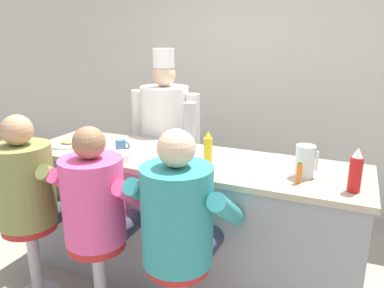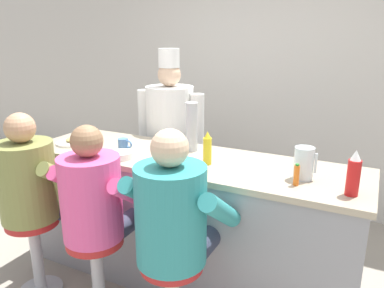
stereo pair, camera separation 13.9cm
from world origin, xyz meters
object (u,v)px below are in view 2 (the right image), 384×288
object	(u,v)px
mustard_bottle_yellow	(207,149)
breakfast_plate	(72,142)
ketchup_bottle_red	(354,174)
hot_sauce_bottle_orange	(296,175)
cook_in_whites_near	(170,135)
cereal_bowl	(122,155)
diner_seated_pink	(95,204)
coffee_mug_blue	(124,144)
water_pitcher_clear	(304,163)
coffee_mug_white	(168,150)
diner_seated_olive	(32,187)
cup_stack_steel	(192,127)
diner_seated_teal	(174,220)

from	to	relation	value
mustard_bottle_yellow	breakfast_plate	distance (m)	1.20
ketchup_bottle_red	hot_sauce_bottle_orange	distance (m)	0.31
cook_in_whites_near	hot_sauce_bottle_orange	bearing A→B (deg)	-31.15
cereal_bowl	diner_seated_pink	bearing A→B (deg)	-77.93
hot_sauce_bottle_orange	coffee_mug_blue	xyz separation A→B (m)	(-1.35, 0.13, -0.02)
cook_in_whites_near	ketchup_bottle_red	bearing A→B (deg)	-26.23
breakfast_plate	water_pitcher_clear	bearing A→B (deg)	1.73
coffee_mug_white	diner_seated_olive	world-z (taller)	diner_seated_olive
hot_sauce_bottle_orange	breakfast_plate	size ratio (longest dim) A/B	0.52
cup_stack_steel	ketchup_bottle_red	bearing A→B (deg)	-16.37
coffee_mug_blue	cook_in_whites_near	distance (m)	0.68
breakfast_plate	diner_seated_teal	distance (m)	1.36
mustard_bottle_yellow	cup_stack_steel	xyz separation A→B (m)	(-0.24, 0.23, 0.08)
water_pitcher_clear	diner_seated_teal	world-z (taller)	diner_seated_teal
hot_sauce_bottle_orange	diner_seated_teal	size ratio (longest dim) A/B	0.10
diner_seated_olive	cook_in_whites_near	xyz separation A→B (m)	(0.40, 1.25, 0.13)
mustard_bottle_yellow	hot_sauce_bottle_orange	world-z (taller)	mustard_bottle_yellow
mustard_bottle_yellow	cereal_bowl	xyz separation A→B (m)	(-0.61, -0.16, -0.09)
cook_in_whites_near	diner_seated_pink	bearing A→B (deg)	-82.16
hot_sauce_bottle_orange	diner_seated_teal	bearing A→B (deg)	-141.75
water_pitcher_clear	cup_stack_steel	distance (m)	0.91
water_pitcher_clear	diner_seated_olive	xyz separation A→B (m)	(-1.74, -0.58, -0.27)
diner_seated_olive	cook_in_whites_near	size ratio (longest dim) A/B	0.78
water_pitcher_clear	cup_stack_steel	xyz separation A→B (m)	(-0.88, 0.22, 0.09)
ketchup_bottle_red	diner_seated_olive	bearing A→B (deg)	-167.42
coffee_mug_white	cup_stack_steel	size ratio (longest dim) A/B	0.34
cereal_bowl	cook_in_whites_near	bearing A→B (deg)	95.77
hot_sauce_bottle_orange	coffee_mug_blue	world-z (taller)	hot_sauce_bottle_orange
water_pitcher_clear	cup_stack_steel	size ratio (longest dim) A/B	0.54
coffee_mug_white	cereal_bowl	bearing A→B (deg)	-146.55
coffee_mug_blue	diner_seated_pink	size ratio (longest dim) A/B	0.09
mustard_bottle_yellow	cereal_bowl	distance (m)	0.63
ketchup_bottle_red	hot_sauce_bottle_orange	world-z (taller)	ketchup_bottle_red
breakfast_plate	coffee_mug_white	xyz separation A→B (m)	(0.87, 0.07, 0.04)
coffee_mug_white	diner_seated_olive	xyz separation A→B (m)	(-0.76, -0.59, -0.21)
cup_stack_steel	diner_seated_pink	distance (m)	0.92
cup_stack_steel	diner_seated_olive	world-z (taller)	cup_stack_steel
breakfast_plate	cook_in_whites_near	bearing A→B (deg)	55.37
cereal_bowl	diner_seated_teal	bearing A→B (deg)	-31.62
water_pitcher_clear	coffee_mug_white	xyz separation A→B (m)	(-0.97, 0.01, -0.05)
hot_sauce_bottle_orange	diner_seated_olive	size ratio (longest dim) A/B	0.10
coffee_mug_white	coffee_mug_blue	bearing A→B (deg)	-179.08
cup_stack_steel	coffee_mug_white	bearing A→B (deg)	-114.34
water_pitcher_clear	diner_seated_pink	distance (m)	1.33
ketchup_bottle_red	mustard_bottle_yellow	bearing A→B (deg)	173.21
ketchup_bottle_red	cup_stack_steel	world-z (taller)	cup_stack_steel
cup_stack_steel	cook_in_whites_near	distance (m)	0.68
water_pitcher_clear	coffee_mug_white	bearing A→B (deg)	179.44
cup_stack_steel	diner_seated_teal	world-z (taller)	diner_seated_teal
breakfast_plate	cup_stack_steel	distance (m)	1.01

